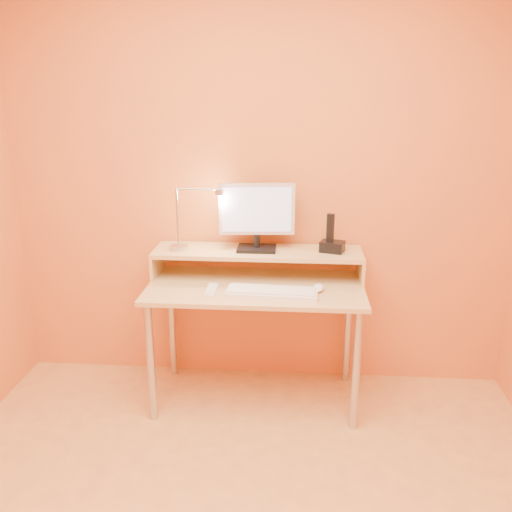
# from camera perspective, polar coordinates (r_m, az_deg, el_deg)

# --- Properties ---
(wall_back) EXTENTS (3.00, 0.04, 2.50)m
(wall_back) POSITION_cam_1_polar(r_m,az_deg,el_deg) (3.12, 0.42, 8.07)
(wall_back) COLOR orange
(wall_back) RESTS_ON floor
(desk_leg_fl) EXTENTS (0.04, 0.04, 0.69)m
(desk_leg_fl) POSITION_cam_1_polar(r_m,az_deg,el_deg) (2.98, -11.26, -11.24)
(desk_leg_fl) COLOR #B7B7BE
(desk_leg_fl) RESTS_ON floor
(desk_leg_fr) EXTENTS (0.04, 0.04, 0.69)m
(desk_leg_fr) POSITION_cam_1_polar(r_m,az_deg,el_deg) (2.90, 10.73, -12.07)
(desk_leg_fr) COLOR #B7B7BE
(desk_leg_fr) RESTS_ON floor
(desk_leg_bl) EXTENTS (0.04, 0.04, 0.69)m
(desk_leg_bl) POSITION_cam_1_polar(r_m,az_deg,el_deg) (3.41, -9.04, -7.26)
(desk_leg_bl) COLOR #B7B7BE
(desk_leg_bl) RESTS_ON floor
(desk_leg_br) EXTENTS (0.04, 0.04, 0.69)m
(desk_leg_br) POSITION_cam_1_polar(r_m,az_deg,el_deg) (3.34, 9.85, -7.85)
(desk_leg_br) COLOR #B7B7BE
(desk_leg_br) RESTS_ON floor
(desk_lower) EXTENTS (1.20, 0.60, 0.02)m
(desk_lower) POSITION_cam_1_polar(r_m,az_deg,el_deg) (2.96, -0.04, -3.38)
(desk_lower) COLOR tan
(desk_lower) RESTS_ON floor
(shelf_riser_left) EXTENTS (0.02, 0.30, 0.14)m
(shelf_riser_left) POSITION_cam_1_polar(r_m,az_deg,el_deg) (3.17, -10.55, -0.72)
(shelf_riser_left) COLOR tan
(shelf_riser_left) RESTS_ON desk_lower
(shelf_riser_right) EXTENTS (0.02, 0.30, 0.14)m
(shelf_riser_right) POSITION_cam_1_polar(r_m,az_deg,el_deg) (3.09, 11.19, -1.24)
(shelf_riser_right) COLOR tan
(shelf_riser_right) RESTS_ON desk_lower
(desk_shelf) EXTENTS (1.20, 0.30, 0.02)m
(desk_shelf) POSITION_cam_1_polar(r_m,az_deg,el_deg) (3.05, 0.18, 0.43)
(desk_shelf) COLOR tan
(desk_shelf) RESTS_ON desk_lower
(monitor_foot) EXTENTS (0.22, 0.16, 0.02)m
(monitor_foot) POSITION_cam_1_polar(r_m,az_deg,el_deg) (3.04, 0.08, 0.82)
(monitor_foot) COLOR black
(monitor_foot) RESTS_ON desk_shelf
(monitor_neck) EXTENTS (0.04, 0.04, 0.07)m
(monitor_neck) POSITION_cam_1_polar(r_m,az_deg,el_deg) (3.03, 0.08, 1.62)
(monitor_neck) COLOR black
(monitor_neck) RESTS_ON monitor_foot
(monitor_panel) EXTENTS (0.43, 0.07, 0.29)m
(monitor_panel) POSITION_cam_1_polar(r_m,az_deg,el_deg) (2.99, 0.09, 5.08)
(monitor_panel) COLOR silver
(monitor_panel) RESTS_ON monitor_neck
(monitor_back) EXTENTS (0.38, 0.05, 0.25)m
(monitor_back) POSITION_cam_1_polar(r_m,az_deg,el_deg) (3.02, 0.13, 5.18)
(monitor_back) COLOR black
(monitor_back) RESTS_ON monitor_panel
(monitor_screen) EXTENTS (0.39, 0.04, 0.25)m
(monitor_screen) POSITION_cam_1_polar(r_m,az_deg,el_deg) (2.97, 0.06, 5.00)
(monitor_screen) COLOR #B2B7E4
(monitor_screen) RESTS_ON monitor_panel
(lamp_base) EXTENTS (0.10, 0.10, 0.02)m
(lamp_base) POSITION_cam_1_polar(r_m,az_deg,el_deg) (3.08, -8.30, 0.90)
(lamp_base) COLOR #B7B7BE
(lamp_base) RESTS_ON desk_shelf
(lamp_post) EXTENTS (0.01, 0.01, 0.33)m
(lamp_post) POSITION_cam_1_polar(r_m,az_deg,el_deg) (3.03, -8.44, 4.12)
(lamp_post) COLOR #B7B7BE
(lamp_post) RESTS_ON lamp_base
(lamp_arm) EXTENTS (0.24, 0.01, 0.01)m
(lamp_arm) POSITION_cam_1_polar(r_m,az_deg,el_deg) (2.97, -6.31, 7.19)
(lamp_arm) COLOR #B7B7BE
(lamp_arm) RESTS_ON lamp_post
(lamp_head) EXTENTS (0.04, 0.04, 0.03)m
(lamp_head) POSITION_cam_1_polar(r_m,az_deg,el_deg) (2.96, -4.00, 6.90)
(lamp_head) COLOR #B7B7BE
(lamp_head) RESTS_ON lamp_arm
(lamp_bulb) EXTENTS (0.03, 0.03, 0.00)m
(lamp_bulb) POSITION_cam_1_polar(r_m,az_deg,el_deg) (2.96, -3.99, 6.60)
(lamp_bulb) COLOR #FFEAC6
(lamp_bulb) RESTS_ON lamp_head
(phone_dock) EXTENTS (0.15, 0.13, 0.06)m
(phone_dock) POSITION_cam_1_polar(r_m,az_deg,el_deg) (3.03, 8.21, 1.01)
(phone_dock) COLOR black
(phone_dock) RESTS_ON desk_shelf
(phone_handset) EXTENTS (0.05, 0.04, 0.16)m
(phone_handset) POSITION_cam_1_polar(r_m,az_deg,el_deg) (3.00, 8.02, 3.03)
(phone_handset) COLOR black
(phone_handset) RESTS_ON phone_dock
(phone_led) EXTENTS (0.01, 0.00, 0.04)m
(phone_led) POSITION_cam_1_polar(r_m,az_deg,el_deg) (2.99, 9.13, 0.72)
(phone_led) COLOR #2C74FF
(phone_led) RESTS_ON phone_dock
(keyboard) EXTENTS (0.49, 0.18, 0.02)m
(keyboard) POSITION_cam_1_polar(r_m,az_deg,el_deg) (2.81, 1.71, -3.99)
(keyboard) COLOR silver
(keyboard) RESTS_ON desk_lower
(mouse) EXTENTS (0.08, 0.12, 0.04)m
(mouse) POSITION_cam_1_polar(r_m,az_deg,el_deg) (2.88, 6.72, -3.42)
(mouse) COLOR white
(mouse) RESTS_ON desk_lower
(remote_control) EXTENTS (0.05, 0.19, 0.02)m
(remote_control) POSITION_cam_1_polar(r_m,az_deg,el_deg) (2.86, -4.82, -3.71)
(remote_control) COLOR silver
(remote_control) RESTS_ON desk_lower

